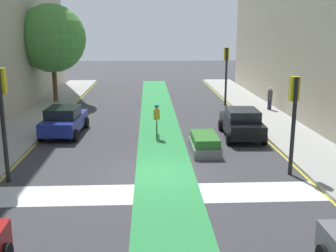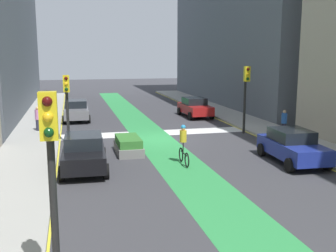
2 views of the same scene
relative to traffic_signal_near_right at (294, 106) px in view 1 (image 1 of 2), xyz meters
name	(u,v)px [view 1 (image 1 of 2)]	position (x,y,z in m)	size (l,w,h in m)	color
ground_plane	(155,174)	(-5.44, 0.17, -2.76)	(120.00, 120.00, 0.00)	#38383D
bike_lane_paint	(165,174)	(-5.03, 0.17, -2.76)	(2.40, 60.00, 0.01)	#2D8C47
crosswalk_band	(156,194)	(-5.44, -1.83, -2.76)	(12.00, 1.80, 0.01)	silver
curb_stripe_left	(4,176)	(-11.44, 0.17, -2.76)	(0.16, 60.00, 0.01)	yellow
curb_stripe_right	(301,171)	(0.56, 0.17, -2.76)	(0.16, 60.00, 0.01)	yellow
traffic_signal_near_right	(294,106)	(0.00, 0.00, 0.00)	(0.35, 0.52, 3.93)	black
traffic_signal_near_left	(2,103)	(-11.07, -0.29, 0.27)	(0.35, 0.52, 4.33)	black
traffic_signal_far_right	(226,65)	(0.21, 15.12, 0.29)	(0.35, 0.52, 4.37)	black
car_blue_left_far	(64,120)	(-10.33, 6.71, -1.96)	(2.19, 4.28, 1.57)	navy
car_black_right_far	(242,123)	(-0.69, 5.63, -1.96)	(2.16, 4.27, 1.57)	black
cyclist_in_lane	(157,120)	(-5.24, 5.75, -1.79)	(0.32, 1.73, 1.86)	black
pedestrian_sidewalk_right_b	(270,98)	(2.88, 12.47, -1.81)	(0.34, 0.34, 1.58)	#262638
street_tree_near	(52,38)	(-12.98, 16.59, 2.25)	(5.16, 5.16, 7.45)	brown
median_planter	(205,144)	(-3.03, 3.07, -2.36)	(1.27, 2.59, 0.85)	slate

